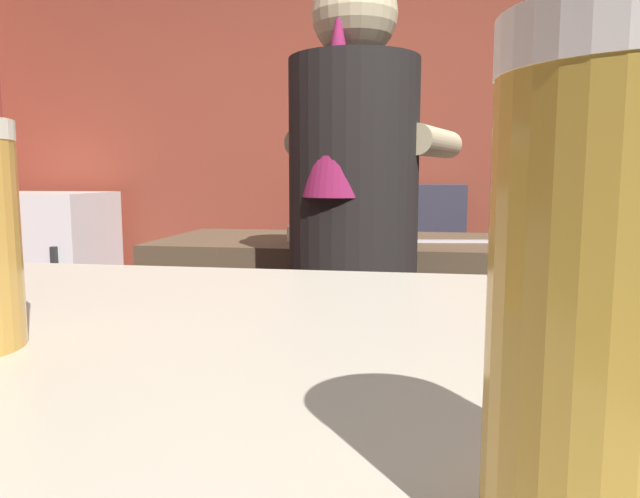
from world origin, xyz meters
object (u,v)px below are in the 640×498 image
pint_glass_near (626,296)px  bottle_vinegar (394,168)px  mini_fridge (49,280)px  bottle_soy (403,168)px  bottle_olive_oil (384,170)px  bartender (352,246)px  chefs_knife (451,241)px  mixing_bowl (314,233)px  bottle_hot_sauce (367,172)px

pint_glass_near → bottle_vinegar: size_ratio=0.61×
bottle_vinegar → mini_fridge: bearing=-174.0°
mini_fridge → pint_glass_near: bearing=-53.2°
bottle_vinegar → bottle_soy: bearing=-67.0°
bottle_vinegar → bottle_olive_oil: bottle_vinegar is taller
bartender → chefs_knife: bearing=-17.8°
mixing_bowl → bottle_hot_sauce: bottle_hot_sauce is taller
mixing_bowl → bottle_soy: (0.26, 1.32, 0.23)m
mixing_bowl → bottle_vinegar: (0.21, 1.44, 0.23)m
mixing_bowl → bartender: bearing=-66.1°
mini_fridge → bartender: bartender is taller
mixing_bowl → bottle_hot_sauce: 1.41m
bartender → pint_glass_near: bartender is taller
chefs_knife → bottle_olive_oil: bottle_olive_oil is taller
mini_fridge → bottle_soy: bearing=2.5°
bartender → mini_fridge: bearing=68.2°
bottle_hot_sauce → bottle_soy: bottle_soy is taller
chefs_knife → bottle_soy: bearing=90.3°
bartender → chefs_knife: bartender is taller
pint_glass_near → bottle_soy: bottle_soy is taller
bartender → pint_glass_near: 1.40m
bartender → bottle_hot_sauce: bartender is taller
bottle_olive_oil → bottle_soy: (0.10, 0.01, 0.01)m
bottle_vinegar → bartender: bearing=-91.1°
bottle_olive_oil → bottle_soy: bottle_soy is taller
pint_glass_near → bottle_vinegar: 3.22m
bottle_vinegar → bottle_hot_sauce: bearing=-162.4°
mini_fridge → bottle_olive_oil: bottle_olive_oil is taller
mixing_bowl → bottle_soy: bottle_soy is taller
bottle_vinegar → bottle_soy: size_ratio=1.02×
pint_glass_near → bottle_soy: bearing=92.5°
bottle_vinegar → bottle_olive_oil: size_ratio=1.15×
mixing_bowl → bottle_olive_oil: size_ratio=0.88×
mini_fridge → chefs_knife: size_ratio=4.38×
pint_glass_near → bottle_hot_sauce: bearing=96.0°
bottle_olive_oil → pint_glass_near: bearing=-85.6°
mini_fridge → bottle_olive_oil: (2.00, 0.08, 0.66)m
bottle_olive_oil → bottle_soy: size_ratio=0.88×
mixing_bowl → chefs_knife: size_ratio=0.75×
chefs_knife → pint_glass_near: pint_glass_near is taller
chefs_knife → bottle_olive_oil: (-0.29, 1.29, 0.24)m
bottle_olive_oil → mixing_bowl: bearing=-97.1°
bottle_vinegar → bottle_olive_oil: bearing=-108.6°
chefs_knife → bartender: bearing=-132.9°
mini_fridge → bottle_soy: bottle_soy is taller
chefs_knife → bottle_hot_sauce: size_ratio=1.34×
mini_fridge → bottle_vinegar: bottle_vinegar is taller
bartender → bottle_vinegar: (0.04, 1.84, 0.23)m
mini_fridge → pint_glass_near: pint_glass_near is taller
chefs_knife → bottle_soy: (-0.19, 1.31, 0.25)m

